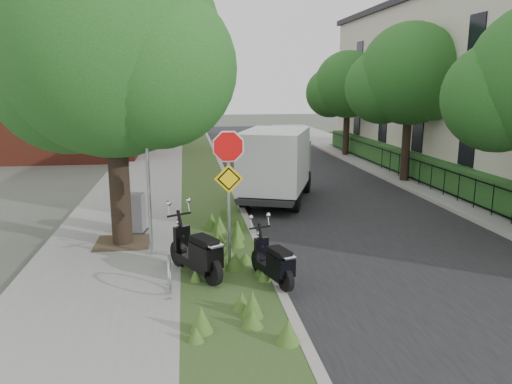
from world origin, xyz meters
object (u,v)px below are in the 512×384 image
Objects in this scene: scooter_far at (276,266)px; utility_cabinet at (131,214)px; sign_assembly at (229,172)px; scooter_near at (200,257)px; box_truck at (277,162)px.

scooter_far is 1.50× the size of utility_cabinet.
utility_cabinet is at bearing 127.68° from sign_assembly.
sign_assembly reaches higher than scooter_near.
scooter_near is 1.63m from scooter_far.
utility_cabinet reaches higher than scooter_far.
utility_cabinet is at bearing 128.03° from scooter_far.
utility_cabinet reaches higher than scooter_near.
box_truck is at bearing 70.97° from sign_assembly.
box_truck reaches higher than utility_cabinet.
sign_assembly is at bearing 129.05° from scooter_far.
scooter_near is 1.65× the size of utility_cabinet.
sign_assembly is 1.79× the size of scooter_near.
scooter_far is at bearing -51.97° from utility_cabinet.
sign_assembly is 1.97× the size of scooter_far.
utility_cabinet is (-2.46, 3.19, -1.68)m from sign_assembly.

